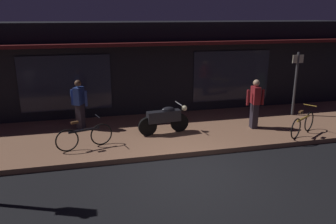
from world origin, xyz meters
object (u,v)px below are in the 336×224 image
motorcycle (165,119)px  sign_post (296,80)px  bicycle_parked (303,124)px  bicycle_extra (84,136)px  person_photographer (79,103)px  person_bystander (255,103)px

motorcycle → sign_post: size_ratio=0.71×
bicycle_parked → sign_post: (0.99, 2.04, 1.00)m
bicycle_extra → person_photographer: person_photographer is taller
person_photographer → bicycle_parked: bearing=-18.4°
person_photographer → sign_post: (7.91, -0.26, 0.48)m
motorcycle → sign_post: (5.25, 0.86, 0.86)m
bicycle_extra → person_bystander: (5.60, 0.51, 0.52)m
person_photographer → person_bystander: 5.87m
person_photographer → sign_post: sign_post is taller
person_photographer → person_bystander: same height
bicycle_parked → person_bystander: 1.64m
person_bystander → motorcycle: bearing=176.7°
person_bystander → sign_post: sign_post is taller
sign_post → motorcycle: bearing=-170.7°
person_photographer → person_bystander: size_ratio=1.00×
bicycle_parked → person_photographer: (-6.92, 2.30, 0.52)m
bicycle_parked → sign_post: size_ratio=0.59×
motorcycle → bicycle_extra: bearing=-164.7°
motorcycle → sign_post: bearing=9.3°
motorcycle → person_photographer: person_photographer is taller
person_photographer → sign_post: size_ratio=0.70×
motorcycle → bicycle_parked: (4.26, -1.17, -0.14)m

